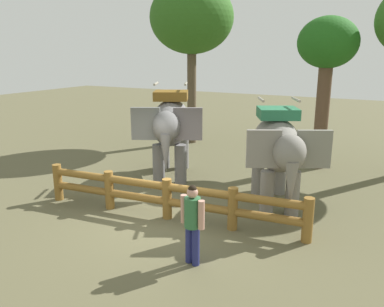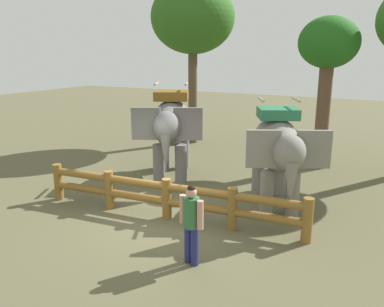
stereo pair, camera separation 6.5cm
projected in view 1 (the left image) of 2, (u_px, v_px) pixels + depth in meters
The scene contains 7 objects.
ground_plane at pixel (164, 220), 9.92m from camera, with size 60.00×60.00×0.00m, color brown.
log_fence at pixel (167, 196), 9.90m from camera, with size 7.12×0.93×1.05m.
elephant_near_left at pixel (171, 126), 12.89m from camera, with size 2.88×3.72×3.16m.
elephant_center at pixel (278, 148), 10.39m from camera, with size 2.72×3.47×2.96m.
tourist_woman_in_black at pixel (192, 219), 7.67m from camera, with size 0.57×0.39×1.66m.
tree_far_left at pixel (192, 19), 17.06m from camera, with size 3.67×3.67×7.15m.
tree_far_right at pixel (327, 50), 13.42m from camera, with size 2.07×2.07×5.33m.
Camera 1 is at (4.91, -7.77, 4.15)m, focal length 36.60 mm.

